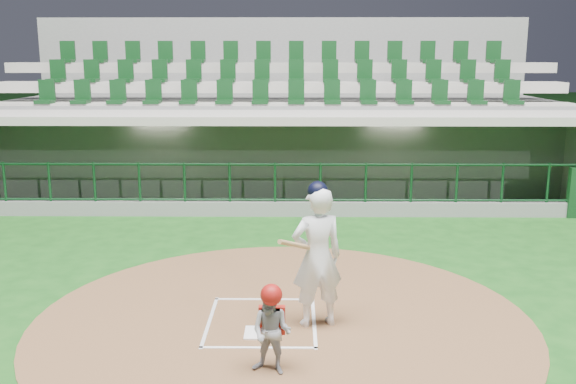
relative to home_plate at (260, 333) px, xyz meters
name	(u,v)px	position (x,y,z in m)	size (l,w,h in m)	color
ground	(263,314)	(0.00, 0.70, -0.02)	(120.00, 120.00, 0.00)	#144714
dirt_circle	(283,319)	(0.30, 0.50, -0.02)	(7.20, 7.20, 0.01)	brown
home_plate	(260,333)	(0.00, 0.00, 0.00)	(0.43, 0.43, 0.02)	white
batter_box_chalk	(262,321)	(0.00, 0.40, 0.00)	(1.55, 1.80, 0.01)	silver
dugout_structure	(283,163)	(0.14, 8.52, 0.94)	(16.40, 3.70, 3.00)	slate
seating_deck	(280,132)	(0.00, 11.61, 1.40)	(17.00, 6.72, 5.15)	slate
batter	(317,255)	(0.78, 0.32, 1.02)	(0.95, 0.97, 2.07)	white
catcher	(272,329)	(0.20, -1.09, 0.55)	(0.60, 0.54, 1.12)	#96979C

